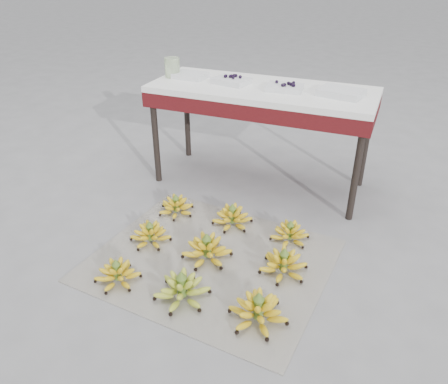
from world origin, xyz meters
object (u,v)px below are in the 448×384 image
at_px(tray_far_left, 190,75).
at_px(bunch_back_left, 176,207).
at_px(tray_right, 285,87).
at_px(vendor_table, 262,99).
at_px(newspaper_mat, 211,260).
at_px(bunch_mid_right, 284,264).
at_px(tray_left, 231,80).
at_px(bunch_back_center, 232,217).
at_px(tray_far_right, 341,92).
at_px(bunch_back_right, 290,234).
at_px(bunch_mid_left, 150,235).
at_px(bunch_mid_center, 207,250).
at_px(bunch_front_center, 182,289).
at_px(bunch_front_right, 258,311).
at_px(bunch_front_left, 117,274).
at_px(glass_jar, 172,67).

bearing_deg(tray_far_left, bunch_back_left, -73.91).
bearing_deg(tray_right, vendor_table, 170.96).
height_order(newspaper_mat, bunch_mid_right, bunch_mid_right).
relative_size(vendor_table, tray_left, 5.70).
relative_size(bunch_back_center, tray_far_right, 0.97).
distance_m(bunch_back_right, tray_right, 0.95).
bearing_deg(bunch_back_center, newspaper_mat, -97.76).
relative_size(bunch_mid_left, tray_left, 1.04).
distance_m(bunch_mid_left, bunch_mid_center, 0.37).
bearing_deg(bunch_back_left, bunch_back_right, 13.65).
relative_size(bunch_front_center, tray_far_right, 1.19).
xyz_separation_m(newspaper_mat, bunch_back_center, (-0.02, 0.38, 0.05)).
distance_m(bunch_mid_left, bunch_back_right, 0.82).
height_order(tray_left, tray_far_right, tray_left).
bearing_deg(bunch_mid_center, tray_far_right, 59.31).
xyz_separation_m(tray_left, tray_right, (0.38, -0.02, -0.00)).
height_order(bunch_front_right, bunch_back_right, bunch_front_right).
xyz_separation_m(bunch_mid_left, vendor_table, (0.34, 0.96, 0.58)).
relative_size(newspaper_mat, bunch_front_right, 3.56).
distance_m(newspaper_mat, bunch_front_left, 0.51).
bearing_deg(newspaper_mat, bunch_back_left, 138.28).
relative_size(bunch_front_right, bunch_mid_center, 1.19).
relative_size(newspaper_mat, tray_left, 4.75).
height_order(bunch_front_center, bunch_front_right, same).
bearing_deg(bunch_mid_right, vendor_table, 97.82).
height_order(bunch_back_left, bunch_back_right, same).
distance_m(bunch_mid_left, tray_left, 1.19).
xyz_separation_m(bunch_back_left, tray_left, (0.14, 0.62, 0.69)).
bearing_deg(bunch_mid_center, bunch_mid_left, 173.35).
bearing_deg(bunch_back_center, bunch_back_right, -15.76).
bearing_deg(bunch_front_right, tray_far_left, 143.96).
relative_size(bunch_mid_right, vendor_table, 0.22).
bearing_deg(glass_jar, bunch_front_center, -61.49).
bearing_deg(bunch_front_center, bunch_back_center, 71.02).
bearing_deg(bunch_back_left, bunch_front_left, -72.27).
distance_m(bunch_back_left, glass_jar, 1.01).
relative_size(bunch_back_left, tray_left, 1.08).
xyz_separation_m(bunch_front_center, bunch_mid_left, (-0.39, 0.36, -0.01)).
distance_m(bunch_back_left, tray_far_left, 0.96).
relative_size(newspaper_mat, bunch_back_right, 4.89).
height_order(bunch_back_left, bunch_back_center, bunch_back_center).
height_order(bunch_mid_left, tray_far_left, tray_far_left).
height_order(bunch_mid_left, bunch_back_center, bunch_back_center).
relative_size(bunch_back_right, glass_jar, 1.91).
xyz_separation_m(newspaper_mat, tray_left, (-0.27, 0.98, 0.74)).
bearing_deg(bunch_front_center, tray_left, 81.29).
relative_size(bunch_mid_left, vendor_table, 0.18).
xyz_separation_m(bunch_mid_right, bunch_back_center, (-0.42, 0.33, -0.00)).
distance_m(newspaper_mat, glass_jar, 1.45).
height_order(bunch_front_center, bunch_mid_left, bunch_front_center).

